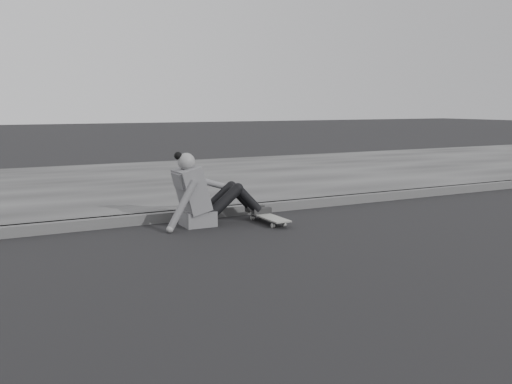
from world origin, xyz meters
TOP-DOWN VIEW (x-y plane):
  - ground at (0.00, 0.00)m, footprint 80.00×80.00m
  - curb at (0.00, 2.58)m, footprint 24.00×0.16m
  - sidewalk at (0.00, 5.60)m, footprint 24.00×6.00m
  - skateboard at (-1.79, 1.94)m, footprint 0.20×0.78m
  - seated_woman at (-2.52, 2.18)m, footprint 1.38×0.46m

SIDE VIEW (x-z plane):
  - ground at x=0.00m, z-range 0.00..0.00m
  - curb at x=0.00m, z-range 0.00..0.12m
  - sidewalk at x=0.00m, z-range 0.00..0.12m
  - skateboard at x=-1.79m, z-range 0.03..0.12m
  - seated_woman at x=-2.52m, z-range -0.08..0.80m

